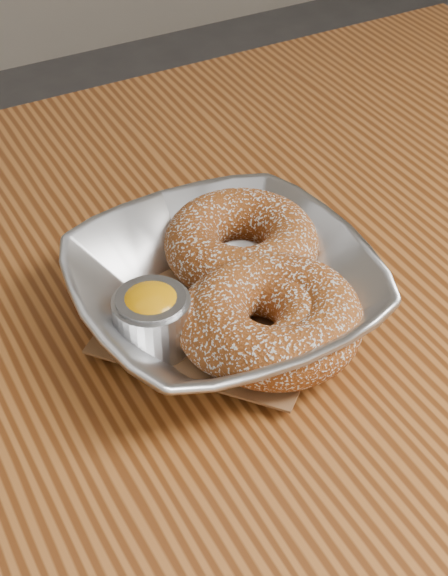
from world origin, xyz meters
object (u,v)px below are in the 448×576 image
ramekin (152,318)px  donut_back (241,243)px  donut_front (275,318)px  table (113,500)px  donut_extra (253,322)px  serving_bowl (224,293)px

ramekin → donut_back: bearing=26.2°
donut_back → donut_front: (-0.02, -0.08, 0.00)m
table → donut_extra: size_ratio=11.83×
donut_back → donut_extra: 0.08m
serving_bowl → donut_extra: bearing=-88.0°
donut_extra → ramekin: 0.07m
donut_back → donut_front: donut_front is taller
donut_extra → ramekin: bearing=152.5°
serving_bowl → ramekin: (-0.06, -0.01, 0.01)m
serving_bowl → donut_back: 0.05m
table → donut_front: 0.18m
donut_back → donut_front: bearing=-104.3°
donut_front → ramekin: size_ratio=2.27×
donut_back → donut_extra: size_ratio=1.11×
serving_bowl → ramekin: 0.06m
donut_front → ramekin: ramekin is taller
donut_back → donut_front: size_ratio=0.96×
serving_bowl → donut_back: bearing=47.6°
table → serving_bowl: bearing=17.3°
table → donut_front: (0.12, -0.01, 0.13)m
donut_front → donut_extra: size_ratio=1.15×
donut_back → ramekin: 0.10m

